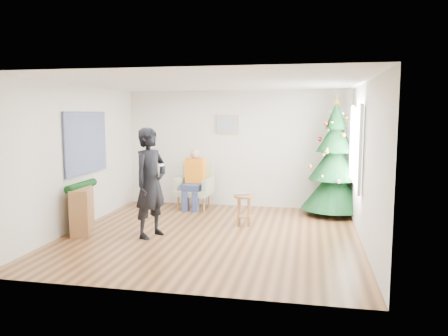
% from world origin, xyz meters
% --- Properties ---
extents(floor, '(5.00, 5.00, 0.00)m').
position_xyz_m(floor, '(0.00, 0.00, 0.00)').
color(floor, brown).
rests_on(floor, ground).
extents(ceiling, '(5.00, 5.00, 0.00)m').
position_xyz_m(ceiling, '(0.00, 0.00, 2.60)').
color(ceiling, white).
rests_on(ceiling, wall_back).
extents(wall_back, '(5.00, 0.00, 5.00)m').
position_xyz_m(wall_back, '(0.00, 2.50, 1.30)').
color(wall_back, silver).
rests_on(wall_back, floor).
extents(wall_front, '(5.00, 0.00, 5.00)m').
position_xyz_m(wall_front, '(0.00, -2.50, 1.30)').
color(wall_front, silver).
rests_on(wall_front, floor).
extents(wall_left, '(0.00, 5.00, 5.00)m').
position_xyz_m(wall_left, '(-2.50, 0.00, 1.30)').
color(wall_left, silver).
rests_on(wall_left, floor).
extents(wall_right, '(0.00, 5.00, 5.00)m').
position_xyz_m(wall_right, '(2.50, 0.00, 1.30)').
color(wall_right, silver).
rests_on(wall_right, floor).
extents(window_panel, '(0.04, 1.30, 1.40)m').
position_xyz_m(window_panel, '(2.47, 1.00, 1.50)').
color(window_panel, white).
rests_on(window_panel, wall_right).
extents(curtains, '(0.05, 1.75, 1.50)m').
position_xyz_m(curtains, '(2.44, 1.00, 1.50)').
color(curtains, white).
rests_on(curtains, wall_right).
extents(christmas_tree, '(1.34, 1.34, 2.42)m').
position_xyz_m(christmas_tree, '(2.15, 2.01, 1.09)').
color(christmas_tree, '#3F2816').
rests_on(christmas_tree, floor).
extents(stool, '(0.38, 0.38, 0.58)m').
position_xyz_m(stool, '(0.45, 0.76, 0.29)').
color(stool, brown).
rests_on(stool, floor).
extents(laptop, '(0.37, 0.30, 0.02)m').
position_xyz_m(laptop, '(0.45, 0.76, 0.59)').
color(laptop, silver).
rests_on(laptop, stool).
extents(armchair, '(0.83, 0.77, 1.01)m').
position_xyz_m(armchair, '(-0.84, 2.05, 0.37)').
color(armchair, '#98A585').
rests_on(armchair, floor).
extents(seated_person, '(0.45, 0.64, 1.32)m').
position_xyz_m(seated_person, '(-0.85, 1.99, 0.68)').
color(seated_person, navy).
rests_on(seated_person, armchair).
extents(standing_man, '(0.68, 0.80, 1.86)m').
position_xyz_m(standing_man, '(-0.99, -0.27, 0.93)').
color(standing_man, black).
rests_on(standing_man, floor).
extents(game_controller, '(0.08, 0.13, 0.04)m').
position_xyz_m(game_controller, '(-0.79, -0.30, 1.24)').
color(game_controller, white).
rests_on(game_controller, standing_man).
extents(console, '(0.65, 1.04, 0.80)m').
position_xyz_m(console, '(-2.33, -0.17, 0.40)').
color(console, brown).
rests_on(console, floor).
extents(garland, '(0.14, 0.90, 0.14)m').
position_xyz_m(garland, '(-2.33, -0.17, 0.82)').
color(garland, black).
rests_on(garland, console).
extents(tapestry, '(0.03, 1.50, 1.15)m').
position_xyz_m(tapestry, '(-2.46, 0.30, 1.55)').
color(tapestry, black).
rests_on(tapestry, wall_left).
extents(framed_picture, '(0.52, 0.05, 0.42)m').
position_xyz_m(framed_picture, '(-0.20, 2.46, 1.85)').
color(framed_picture, tan).
rests_on(framed_picture, wall_back).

